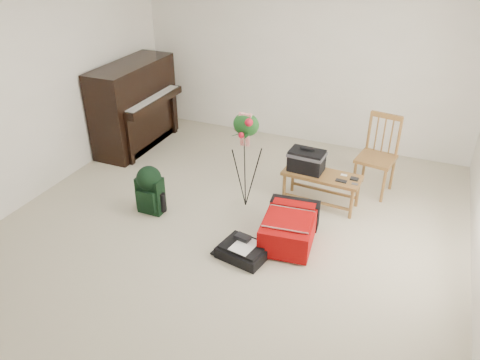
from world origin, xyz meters
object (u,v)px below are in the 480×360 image
at_px(bench, 311,165).
at_px(green_backpack, 150,188).
at_px(piano, 135,107).
at_px(flower_stand, 246,161).
at_px(dining_chair, 377,156).
at_px(black_duffel, 244,250).
at_px(red_suitcase, 291,225).

distance_m(bench, green_backpack, 1.91).
height_order(piano, flower_stand, piano).
bearing_deg(bench, dining_chair, 44.16).
relative_size(black_duffel, flower_stand, 0.44).
distance_m(red_suitcase, black_duffel, 0.60).
height_order(piano, bench, piano).
xyz_separation_m(piano, black_duffel, (2.52, -1.89, -0.53)).
xyz_separation_m(black_duffel, green_backpack, (-1.32, 0.35, 0.25)).
bearing_deg(dining_chair, black_duffel, -108.80).
bearing_deg(red_suitcase, black_duffel, -132.32).
bearing_deg(bench, green_backpack, -146.91).
bearing_deg(red_suitcase, dining_chair, 58.78).
xyz_separation_m(piano, dining_chair, (3.52, -0.02, -0.12)).
xyz_separation_m(black_duffel, flower_stand, (-0.35, 0.91, 0.52)).
bearing_deg(dining_chair, red_suitcase, -105.71).
distance_m(bench, dining_chair, 0.89).
relative_size(bench, green_backpack, 1.59).
bearing_deg(dining_chair, bench, -129.94).
bearing_deg(flower_stand, red_suitcase, -30.49).
bearing_deg(flower_stand, piano, 156.80).
xyz_separation_m(bench, dining_chair, (0.67, 0.58, -0.01)).
distance_m(piano, dining_chair, 3.52).
relative_size(piano, flower_stand, 1.23).
xyz_separation_m(dining_chair, flower_stand, (-1.35, -0.96, 0.11)).
xyz_separation_m(piano, flower_stand, (2.17, -0.98, -0.00)).
bearing_deg(dining_chair, flower_stand, -135.33).
bearing_deg(black_duffel, bench, 86.60).
relative_size(red_suitcase, flower_stand, 0.67).
xyz_separation_m(piano, bench, (2.85, -0.60, -0.10)).
bearing_deg(green_backpack, bench, 29.69).
distance_m(bench, black_duffel, 1.40).
bearing_deg(bench, piano, 171.53).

